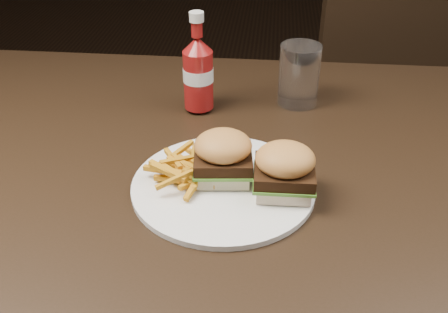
# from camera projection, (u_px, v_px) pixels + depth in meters

# --- Properties ---
(dining_table) EXTENTS (1.20, 0.80, 0.04)m
(dining_table) POSITION_uv_depth(u_px,v_px,m) (221.00, 164.00, 0.86)
(dining_table) COLOR black
(dining_table) RESTS_ON ground
(chair_far) EXTENTS (0.52, 0.52, 0.04)m
(chair_far) POSITION_uv_depth(u_px,v_px,m) (356.00, 113.00, 1.64)
(chair_far) COLOR black
(chair_far) RESTS_ON ground
(plate) EXTENTS (0.27, 0.27, 0.01)m
(plate) POSITION_uv_depth(u_px,v_px,m) (223.00, 186.00, 0.77)
(plate) COLOR white
(plate) RESTS_ON dining_table
(sandwich_half_a) EXTENTS (0.08, 0.08, 0.02)m
(sandwich_half_a) POSITION_uv_depth(u_px,v_px,m) (223.00, 171.00, 0.77)
(sandwich_half_a) COLOR beige
(sandwich_half_a) RESTS_ON plate
(sandwich_half_b) EXTENTS (0.08, 0.07, 0.02)m
(sandwich_half_b) POSITION_uv_depth(u_px,v_px,m) (283.00, 185.00, 0.74)
(sandwich_half_b) COLOR beige
(sandwich_half_b) RESTS_ON plate
(fries_pile) EXTENTS (0.09, 0.09, 0.04)m
(fries_pile) POSITION_uv_depth(u_px,v_px,m) (184.00, 165.00, 0.77)
(fries_pile) COLOR #C27E13
(fries_pile) RESTS_ON plate
(ketchup_bottle) EXTENTS (0.06, 0.06, 0.11)m
(ketchup_bottle) POSITION_uv_depth(u_px,v_px,m) (198.00, 80.00, 0.95)
(ketchup_bottle) COLOR maroon
(ketchup_bottle) RESTS_ON dining_table
(tumbler) EXTENTS (0.08, 0.08, 0.12)m
(tumbler) POSITION_uv_depth(u_px,v_px,m) (299.00, 76.00, 0.97)
(tumbler) COLOR white
(tumbler) RESTS_ON dining_table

